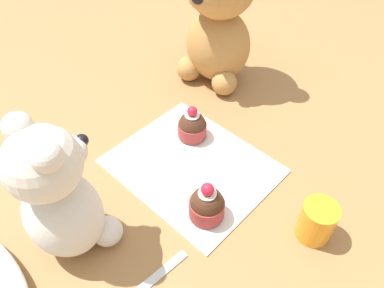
{
  "coord_description": "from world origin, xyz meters",
  "views": [
    {
      "loc": [
        -0.28,
        0.3,
        0.49
      ],
      "look_at": [
        0.0,
        0.0,
        0.06
      ],
      "focal_mm": 35.0,
      "sensor_mm": 36.0,
      "label": 1
    }
  ],
  "objects_px": {
    "cupcake_near_cream_bear": "(207,204)",
    "teaspoon": "(153,280)",
    "juice_glass": "(317,221)",
    "teddy_bear_tan": "(219,15)",
    "cupcake_near_tan_bear": "(192,126)",
    "teddy_bear_cream": "(59,196)"
  },
  "relations": [
    {
      "from": "cupcake_near_cream_bear",
      "to": "teaspoon",
      "type": "distance_m",
      "value": 0.13
    },
    {
      "from": "juice_glass",
      "to": "teaspoon",
      "type": "height_order",
      "value": "juice_glass"
    },
    {
      "from": "teddy_bear_tan",
      "to": "cupcake_near_tan_bear",
      "type": "relative_size",
      "value": 4.34
    },
    {
      "from": "cupcake_near_cream_bear",
      "to": "cupcake_near_tan_bear",
      "type": "relative_size",
      "value": 1.08
    },
    {
      "from": "teddy_bear_cream",
      "to": "cupcake_near_tan_bear",
      "type": "distance_m",
      "value": 0.28
    },
    {
      "from": "cupcake_near_cream_bear",
      "to": "teddy_bear_tan",
      "type": "bearing_deg",
      "value": -51.28
    },
    {
      "from": "cupcake_near_tan_bear",
      "to": "juice_glass",
      "type": "xyz_separation_m",
      "value": [
        -0.27,
        0.02,
        0.0
      ]
    },
    {
      "from": "teddy_bear_tan",
      "to": "cupcake_near_tan_bear",
      "type": "xyz_separation_m",
      "value": [
        -0.09,
        0.17,
        -0.11
      ]
    },
    {
      "from": "cupcake_near_cream_bear",
      "to": "teaspoon",
      "type": "relative_size",
      "value": 0.61
    },
    {
      "from": "cupcake_near_cream_bear",
      "to": "cupcake_near_tan_bear",
      "type": "bearing_deg",
      "value": -39.46
    },
    {
      "from": "teddy_bear_cream",
      "to": "teddy_bear_tan",
      "type": "distance_m",
      "value": 0.45
    },
    {
      "from": "juice_glass",
      "to": "teaspoon",
      "type": "bearing_deg",
      "value": 60.74
    },
    {
      "from": "teddy_bear_tan",
      "to": "cupcake_near_tan_bear",
      "type": "bearing_deg",
      "value": -70.89
    },
    {
      "from": "juice_glass",
      "to": "teaspoon",
      "type": "relative_size",
      "value": 0.55
    },
    {
      "from": "teddy_bear_cream",
      "to": "cupcake_near_tan_bear",
      "type": "height_order",
      "value": "teddy_bear_cream"
    },
    {
      "from": "teddy_bear_tan",
      "to": "juice_glass",
      "type": "bearing_deg",
      "value": -37.68
    },
    {
      "from": "juice_glass",
      "to": "teddy_bear_cream",
      "type": "bearing_deg",
      "value": 44.38
    },
    {
      "from": "teddy_bear_tan",
      "to": "juice_glass",
      "type": "distance_m",
      "value": 0.42
    },
    {
      "from": "teddy_bear_cream",
      "to": "juice_glass",
      "type": "bearing_deg",
      "value": -133.72
    },
    {
      "from": "cupcake_near_tan_bear",
      "to": "teaspoon",
      "type": "height_order",
      "value": "cupcake_near_tan_bear"
    },
    {
      "from": "cupcake_near_cream_bear",
      "to": "juice_glass",
      "type": "relative_size",
      "value": 1.11
    },
    {
      "from": "cupcake_near_tan_bear",
      "to": "juice_glass",
      "type": "distance_m",
      "value": 0.27
    }
  ]
}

